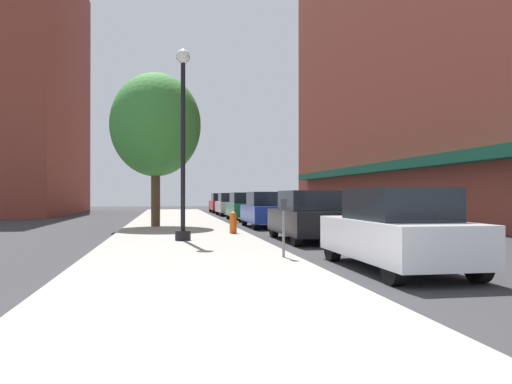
% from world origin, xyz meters
% --- Properties ---
extents(ground_plane, '(90.00, 90.00, 0.00)m').
position_xyz_m(ground_plane, '(4.00, 18.00, 0.00)').
color(ground_plane, '#2D2D30').
extents(sidewalk_slab, '(4.80, 50.00, 0.12)m').
position_xyz_m(sidewalk_slab, '(0.00, 19.00, 0.06)').
color(sidewalk_slab, gray).
rests_on(sidewalk_slab, ground).
extents(building_right_brick, '(6.80, 40.00, 20.50)m').
position_xyz_m(building_right_brick, '(14.99, 22.00, 10.23)').
color(building_right_brick, brown).
rests_on(building_right_brick, ground).
extents(building_far_background, '(6.80, 18.00, 20.35)m').
position_xyz_m(building_far_background, '(-11.01, 37.00, 10.15)').
color(building_far_background, brown).
rests_on(building_far_background, ground).
extents(lamppost, '(0.48, 0.48, 5.90)m').
position_xyz_m(lamppost, '(-0.06, 10.18, 3.20)').
color(lamppost, black).
rests_on(lamppost, sidewalk_slab).
extents(fire_hydrant, '(0.33, 0.26, 0.79)m').
position_xyz_m(fire_hydrant, '(1.84, 12.73, 0.52)').
color(fire_hydrant, '#E05614').
rests_on(fire_hydrant, sidewalk_slab).
extents(parking_meter_near, '(0.14, 0.09, 1.31)m').
position_xyz_m(parking_meter_near, '(2.05, 5.53, 0.95)').
color(parking_meter_near, slate).
rests_on(parking_meter_near, sidewalk_slab).
extents(tree_near, '(4.02, 4.02, 6.85)m').
position_xyz_m(tree_near, '(-1.05, 17.48, 4.64)').
color(tree_near, '#4C3823').
rests_on(tree_near, sidewalk_slab).
extents(car_white, '(1.80, 4.30, 1.66)m').
position_xyz_m(car_white, '(4.00, 3.96, 0.81)').
color(car_white, black).
rests_on(car_white, ground).
extents(car_black, '(1.80, 4.30, 1.66)m').
position_xyz_m(car_black, '(4.00, 10.48, 0.81)').
color(car_black, black).
rests_on(car_black, ground).
extents(car_blue, '(1.80, 4.30, 1.66)m').
position_xyz_m(car_blue, '(4.00, 17.55, 0.81)').
color(car_blue, black).
rests_on(car_blue, ground).
extents(car_green, '(1.80, 4.30, 1.66)m').
position_xyz_m(car_green, '(4.00, 24.21, 0.81)').
color(car_green, black).
rests_on(car_green, ground).
extents(car_silver, '(1.80, 4.30, 1.66)m').
position_xyz_m(car_silver, '(4.00, 31.37, 0.81)').
color(car_silver, black).
rests_on(car_silver, ground).
extents(car_red, '(1.80, 4.30, 1.66)m').
position_xyz_m(car_red, '(4.00, 37.61, 0.81)').
color(car_red, black).
rests_on(car_red, ground).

